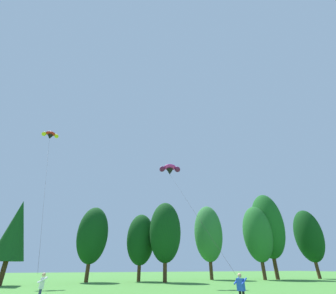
{
  "coord_description": "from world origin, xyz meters",
  "views": [
    {
      "loc": [
        -4.76,
        4.88,
        1.99
      ],
      "look_at": [
        1.73,
        22.22,
        11.69
      ],
      "focal_mm": 24.54,
      "sensor_mm": 36.0,
      "label": 1
    }
  ],
  "objects_px": {
    "parafoil_kite_mid_magenta": "(170,169)",
    "kite_flyer_near": "(41,286)",
    "kite_flyer_mid": "(241,288)",
    "parafoil_kite_high_red_yellow": "(50,135)"
  },
  "relations": [
    {
      "from": "parafoil_kite_mid_magenta",
      "to": "kite_flyer_near",
      "type": "bearing_deg",
      "value": -137.27
    },
    {
      "from": "parafoil_kite_mid_magenta",
      "to": "kite_flyer_mid",
      "type": "bearing_deg",
      "value": -98.15
    },
    {
      "from": "parafoil_kite_high_red_yellow",
      "to": "parafoil_kite_mid_magenta",
      "type": "bearing_deg",
      "value": -26.81
    },
    {
      "from": "parafoil_kite_mid_magenta",
      "to": "parafoil_kite_high_red_yellow",
      "type": "bearing_deg",
      "value": 153.19
    },
    {
      "from": "parafoil_kite_high_red_yellow",
      "to": "parafoil_kite_mid_magenta",
      "type": "height_order",
      "value": "parafoil_kite_high_red_yellow"
    },
    {
      "from": "kite_flyer_near",
      "to": "parafoil_kite_high_red_yellow",
      "type": "relative_size",
      "value": 0.08
    },
    {
      "from": "kite_flyer_near",
      "to": "kite_flyer_mid",
      "type": "relative_size",
      "value": 1.0
    },
    {
      "from": "kite_flyer_mid",
      "to": "parafoil_kite_high_red_yellow",
      "type": "xyz_separation_m",
      "value": [
        -15.81,
        26.31,
        20.9
      ]
    },
    {
      "from": "kite_flyer_near",
      "to": "kite_flyer_mid",
      "type": "distance_m",
      "value": 11.58
    },
    {
      "from": "kite_flyer_near",
      "to": "parafoil_kite_high_red_yellow",
      "type": "distance_m",
      "value": 30.13
    }
  ]
}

